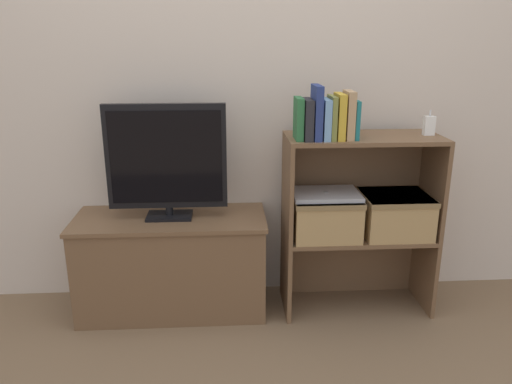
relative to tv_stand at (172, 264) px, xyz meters
name	(u,v)px	position (x,y,z in m)	size (l,w,h in m)	color
ground_plane	(258,325)	(0.43, -0.19, -0.25)	(16.00, 16.00, 0.00)	brown
wall_back	(253,69)	(0.43, 0.22, 0.95)	(10.00, 0.05, 2.40)	beige
tv_stand	(172,264)	(0.00, 0.00, 0.00)	(0.94, 0.40, 0.50)	brown
tv	(167,159)	(0.00, 0.00, 0.54)	(0.57, 0.14, 0.56)	black
bookshelf_lower_tier	(353,254)	(0.94, 0.03, 0.01)	(0.74, 0.33, 0.41)	brown
bookshelf_upper_tier	(358,171)	(0.94, 0.04, 0.46)	(0.74, 0.33, 0.50)	brown
book_forest	(299,119)	(0.61, -0.09, 0.75)	(0.03, 0.13, 0.19)	#286638
book_charcoal	(307,119)	(0.65, -0.09, 0.74)	(0.04, 0.16, 0.18)	#232328
book_navy	(317,112)	(0.70, -0.09, 0.77)	(0.03, 0.16, 0.24)	navy
book_skyblue	(325,119)	(0.74, -0.09, 0.74)	(0.03, 0.15, 0.18)	#709ECC
book_olive	(332,118)	(0.77, -0.09, 0.75)	(0.02, 0.14, 0.20)	olive
book_mustard	(339,116)	(0.80, -0.09, 0.75)	(0.03, 0.14, 0.21)	gold
book_tan	(349,115)	(0.84, -0.09, 0.76)	(0.04, 0.13, 0.22)	tan
book_teal	(355,120)	(0.88, -0.09, 0.74)	(0.02, 0.12, 0.18)	#1E7075
baby_monitor	(429,126)	(1.25, -0.02, 0.70)	(0.05, 0.04, 0.12)	white
storage_basket_left	(325,214)	(0.76, -0.04, 0.27)	(0.33, 0.30, 0.20)	tan
storage_basket_right	(395,212)	(1.12, -0.04, 0.27)	(0.33, 0.30, 0.20)	tan
laptop	(326,194)	(0.76, -0.04, 0.37)	(0.33, 0.24, 0.02)	#BCBCC1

